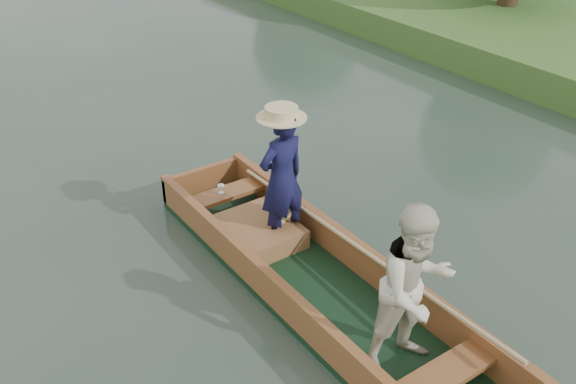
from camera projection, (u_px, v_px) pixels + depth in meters
ground at (322, 298)px, 6.46m from camera, size 120.00×120.00×0.00m
punt at (334, 259)px, 6.13m from camera, size 1.12×5.00×1.67m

